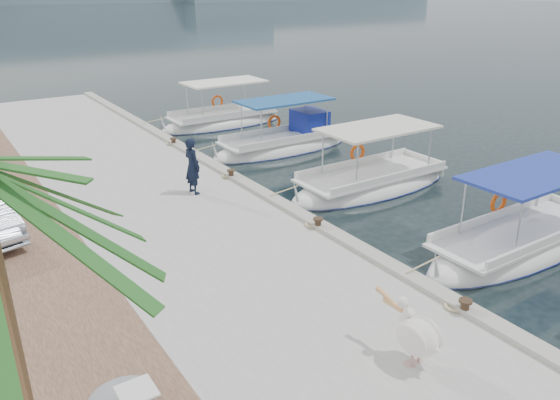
# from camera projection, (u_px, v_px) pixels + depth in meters

# --- Properties ---
(ground) EXTENTS (400.00, 400.00, 0.00)m
(ground) POSITION_uv_depth(u_px,v_px,m) (362.00, 263.00, 14.37)
(ground) COLOR black
(ground) RESTS_ON ground
(concrete_quay) EXTENTS (6.00, 40.00, 0.50)m
(concrete_quay) POSITION_uv_depth(u_px,v_px,m) (179.00, 216.00, 16.61)
(concrete_quay) COLOR #A1A19B
(concrete_quay) RESTS_ON ground
(quay_curb) EXTENTS (0.44, 40.00, 0.12)m
(quay_curb) POSITION_uv_depth(u_px,v_px,m) (257.00, 189.00, 17.92)
(quay_curb) COLOR #9C988A
(quay_curb) RESTS_ON concrete_quay
(fishing_caique_b) EXTENTS (7.10, 2.23, 2.83)m
(fishing_caique_b) POSITION_uv_depth(u_px,v_px,m) (520.00, 245.00, 15.04)
(fishing_caique_b) COLOR white
(fishing_caique_b) RESTS_ON ground
(fishing_caique_c) EXTENTS (6.82, 2.46, 2.83)m
(fishing_caique_c) POSITION_uv_depth(u_px,v_px,m) (371.00, 185.00, 19.52)
(fishing_caique_c) COLOR white
(fishing_caique_c) RESTS_ON ground
(fishing_caique_d) EXTENTS (6.76, 2.22, 2.83)m
(fishing_caique_d) POSITION_uv_depth(u_px,v_px,m) (283.00, 146.00, 23.99)
(fishing_caique_d) COLOR white
(fishing_caique_d) RESTS_ON ground
(fishing_caique_e) EXTENTS (6.77, 2.36, 2.83)m
(fishing_caique_e) POSITION_uv_depth(u_px,v_px,m) (223.00, 123.00, 28.21)
(fishing_caique_e) COLOR white
(fishing_caique_e) RESTS_ON ground
(mooring_bollards) EXTENTS (0.28, 20.28, 0.33)m
(mooring_bollards) POSITION_uv_depth(u_px,v_px,m) (318.00, 223.00, 15.09)
(mooring_bollards) COLOR black
(mooring_bollards) RESTS_ON concrete_quay
(pelican) EXTENTS (0.53, 1.50, 1.18)m
(pelican) POSITION_uv_depth(u_px,v_px,m) (416.00, 334.00, 9.61)
(pelican) COLOR tan
(pelican) RESTS_ON concrete_quay
(fisherman) EXTENTS (0.53, 0.73, 1.84)m
(fisherman) POSITION_uv_depth(u_px,v_px,m) (192.00, 166.00, 17.42)
(fisherman) COLOR black
(fisherman) RESTS_ON concrete_quay
(tarp_bundle) EXTENTS (1.10, 0.90, 0.40)m
(tarp_bundle) POSITION_uv_depth(u_px,v_px,m) (122.00, 398.00, 8.72)
(tarp_bundle) COLOR gray
(tarp_bundle) RESTS_ON cobblestone_strip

